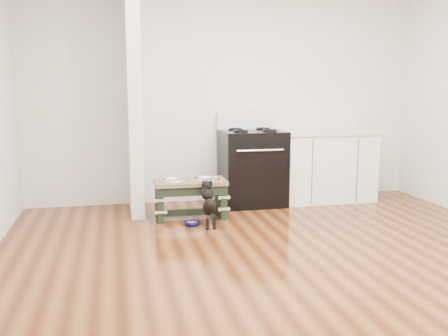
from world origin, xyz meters
TOP-DOWN VIEW (x-y plane):
  - ground at (0.00, 0.00)m, footprint 5.00×5.00m
  - room_shell at (0.00, 0.00)m, footprint 5.00×5.00m
  - partition_wall at (-1.18, 2.10)m, footprint 0.15×0.80m
  - oven_range at (0.25, 2.16)m, footprint 0.76×0.69m
  - cabinet_run at (1.23, 2.18)m, footprint 1.24×0.64m
  - dog_feeder at (-0.60, 1.64)m, footprint 0.79×0.42m
  - puppy at (-0.46, 1.28)m, footprint 0.14×0.40m
  - floor_bowl at (-0.63, 1.33)m, footprint 0.20×0.20m

SIDE VIEW (x-z plane):
  - ground at x=0.00m, z-range 0.00..0.00m
  - floor_bowl at x=-0.63m, z-range 0.00..0.05m
  - puppy at x=-0.46m, z-range 0.02..0.50m
  - dog_feeder at x=-0.60m, z-range 0.08..0.53m
  - cabinet_run at x=1.23m, z-range 0.00..0.91m
  - oven_range at x=0.25m, z-range -0.09..1.05m
  - partition_wall at x=-1.18m, z-range 0.00..2.70m
  - room_shell at x=0.00m, z-range -0.88..4.12m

